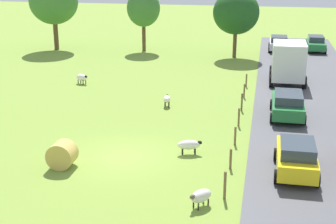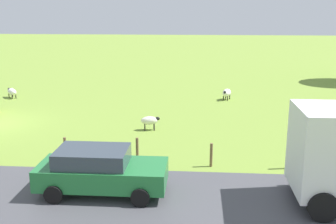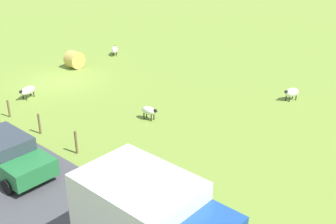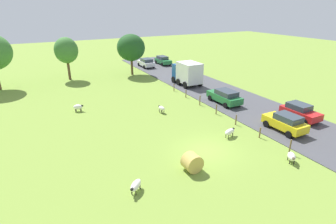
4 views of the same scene
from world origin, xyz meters
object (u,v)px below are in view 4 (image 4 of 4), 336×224
hay_bale_0 (192,162)px  car_1 (300,111)px  sheep_1 (78,107)px  sheep_3 (292,157)px  sheep_2 (230,132)px  car_2 (225,96)px  sheep_0 (162,108)px  sheep_4 (136,185)px  truck_0 (187,73)px  car_0 (163,60)px  tree_0 (66,50)px  tree_1 (131,48)px  car_3 (146,63)px  car_4 (285,122)px

hay_bale_0 → car_1: (14.68, 2.64, 0.22)m
sheep_1 → sheep_3: (12.11, -18.02, -0.03)m
sheep_2 → sheep_3: 5.56m
hay_bale_0 → car_2: bearing=42.4°
sheep_0 → car_2: 8.03m
sheep_4 → sheep_2: bearing=17.5°
sheep_2 → sheep_4: (-10.15, -3.20, -0.04)m
car_1 → car_2: 8.25m
sheep_2 → truck_0: truck_0 is taller
sheep_0 → car_0: bearing=63.0°
tree_0 → hay_bale_0: bearing=-83.3°
tree_1 → car_2: tree_1 is taller
tree_0 → sheep_3: bearing=-71.9°
car_2 → sheep_4: bearing=-146.0°
sheep_4 → car_2: car_2 is taller
hay_bale_0 → car_3: (10.70, 32.90, 0.24)m
tree_1 → truck_0: 11.20m
sheep_4 → car_1: size_ratio=0.31×
sheep_3 → tree_1: tree_1 is taller
sheep_1 → car_1: 23.49m
hay_bale_0 → truck_0: 22.00m
car_0 → car_2: 23.91m
sheep_2 → hay_bale_0: bearing=-153.7°
sheep_2 → car_0: 32.01m
car_2 → truck_0: bearing=88.4°
sheep_2 → tree_1: size_ratio=0.20×
sheep_3 → car_1: (7.56, 5.18, 0.39)m
sheep_0 → car_1: bearing=-34.9°
tree_1 → car_4: 27.84m
sheep_3 → truck_0: truck_0 is taller
sheep_2 → hay_bale_0: hay_bale_0 is taller
sheep_0 → car_3: 23.40m
car_1 → tree_0: bearing=123.5°
car_2 → car_3: (-0.24, 22.90, -0.01)m
tree_1 → car_2: (4.67, -18.61, -3.59)m
tree_1 → car_1: bearing=-72.1°
sheep_0 → sheep_1: size_ratio=0.93×
sheep_3 → sheep_4: size_ratio=0.95×
sheep_1 → car_0: size_ratio=0.27×
hay_bale_0 → car_3: size_ratio=0.31×
sheep_2 → truck_0: size_ratio=0.29×
sheep_2 → truck_0: 17.00m
sheep_1 → tree_1: 17.75m
sheep_1 → sheep_2: 16.59m
sheep_0 → tree_1: (3.31, 17.80, 3.96)m
sheep_3 → car_2: bearing=73.1°
hay_bale_0 → car_4: bearing=7.3°
sheep_1 → car_3: bearing=48.0°
sheep_2 → car_4: bearing=-15.1°
truck_0 → sheep_3: bearing=-100.7°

